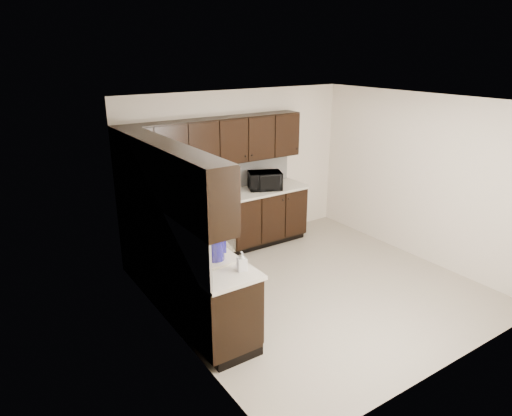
{
  "coord_description": "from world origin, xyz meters",
  "views": [
    {
      "loc": [
        -3.72,
        -4.16,
        3.09
      ],
      "look_at": [
        -0.56,
        0.6,
        1.09
      ],
      "focal_mm": 32.0,
      "sensor_mm": 36.0,
      "label": 1
    }
  ],
  "objects_px": {
    "toaster_oven": "(141,205)",
    "microwave": "(265,181)",
    "sink": "(203,259)",
    "blue_pitcher": "(215,249)",
    "storage_bin": "(194,243)"
  },
  "relations": [
    {
      "from": "sink",
      "to": "storage_bin",
      "type": "relative_size",
      "value": 1.8
    },
    {
      "from": "microwave",
      "to": "toaster_oven",
      "type": "height_order",
      "value": "microwave"
    },
    {
      "from": "sink",
      "to": "blue_pitcher",
      "type": "xyz_separation_m",
      "value": [
        0.05,
        -0.22,
        0.2
      ]
    },
    {
      "from": "toaster_oven",
      "to": "microwave",
      "type": "bearing_deg",
      "value": 4.82
    },
    {
      "from": "sink",
      "to": "blue_pitcher",
      "type": "bearing_deg",
      "value": -78.67
    },
    {
      "from": "microwave",
      "to": "blue_pitcher",
      "type": "distance_m",
      "value": 2.7
    },
    {
      "from": "storage_bin",
      "to": "blue_pitcher",
      "type": "bearing_deg",
      "value": -78.84
    },
    {
      "from": "toaster_oven",
      "to": "storage_bin",
      "type": "bearing_deg",
      "value": -82.75
    },
    {
      "from": "microwave",
      "to": "storage_bin",
      "type": "bearing_deg",
      "value": -119.76
    },
    {
      "from": "microwave",
      "to": "blue_pitcher",
      "type": "bearing_deg",
      "value": -112.45
    },
    {
      "from": "microwave",
      "to": "toaster_oven",
      "type": "relative_size",
      "value": 1.41
    },
    {
      "from": "blue_pitcher",
      "to": "microwave",
      "type": "bearing_deg",
      "value": 24.39
    },
    {
      "from": "sink",
      "to": "microwave",
      "type": "relative_size",
      "value": 1.58
    },
    {
      "from": "storage_bin",
      "to": "sink",
      "type": "bearing_deg",
      "value": -79.08
    },
    {
      "from": "sink",
      "to": "microwave",
      "type": "xyz_separation_m",
      "value": [
        1.98,
        1.66,
        0.2
      ]
    }
  ]
}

